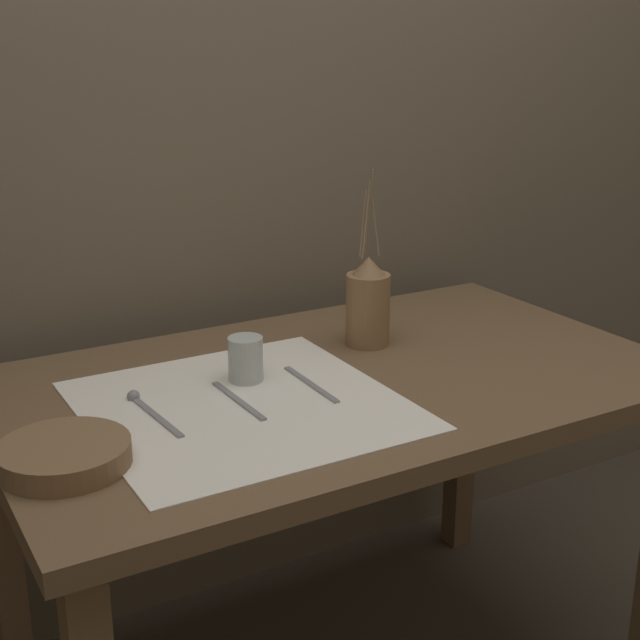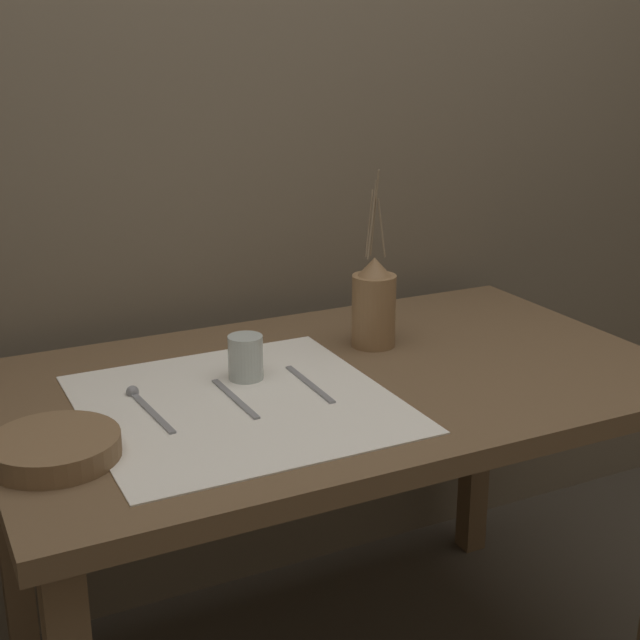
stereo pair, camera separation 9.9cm
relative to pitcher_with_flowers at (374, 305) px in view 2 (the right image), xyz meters
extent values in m
cube|color=#6B5E4C|center=(-0.15, 0.38, 0.36)|extent=(7.00, 0.06, 2.40)
cube|color=brown|center=(-0.15, -0.12, -0.11)|extent=(1.33, 0.79, 0.04)
cube|color=brown|center=(-0.76, 0.21, -0.48)|extent=(0.06, 0.06, 0.70)
cube|color=brown|center=(0.45, 0.21, -0.48)|extent=(0.06, 0.06, 0.70)
cube|color=white|center=(-0.38, -0.17, -0.09)|extent=(0.55, 0.55, 0.00)
cylinder|color=olive|center=(0.00, 0.00, -0.01)|extent=(0.09, 0.09, 0.16)
cone|color=olive|center=(0.00, 0.00, 0.08)|extent=(0.07, 0.07, 0.04)
cylinder|color=#847056|center=(0.00, 0.00, 0.20)|extent=(0.00, 0.03, 0.18)
cylinder|color=#847056|center=(-0.01, 0.01, 0.17)|extent=(0.02, 0.01, 0.14)
cylinder|color=#847056|center=(-0.01, -0.01, 0.19)|extent=(0.02, 0.01, 0.16)
cylinder|color=#847056|center=(0.01, 0.00, 0.17)|extent=(0.02, 0.01, 0.12)
cylinder|color=brown|center=(-0.72, -0.24, -0.07)|extent=(0.21, 0.21, 0.04)
cylinder|color=#B7C1BC|center=(-0.32, -0.06, -0.04)|extent=(0.07, 0.07, 0.09)
cube|color=gray|center=(-0.53, -0.14, -0.09)|extent=(0.03, 0.20, 0.00)
sphere|color=gray|center=(-0.54, -0.05, -0.08)|extent=(0.02, 0.02, 0.02)
cube|color=gray|center=(-0.38, -0.15, -0.09)|extent=(0.02, 0.20, 0.00)
cube|color=gray|center=(-0.22, -0.15, -0.09)|extent=(0.01, 0.20, 0.00)
camera|label=1|loc=(-0.99, -1.52, 0.56)|focal=50.00mm
camera|label=2|loc=(-0.91, -1.57, 0.56)|focal=50.00mm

